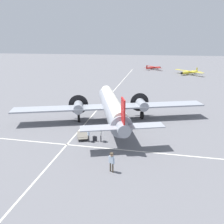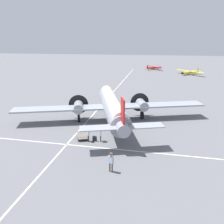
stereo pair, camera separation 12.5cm
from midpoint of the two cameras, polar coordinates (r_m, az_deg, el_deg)
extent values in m
plane|color=slate|center=(30.16, 0.12, -2.84)|extent=(300.00, 300.00, 0.00)
cube|color=silver|center=(23.51, -3.52, -9.24)|extent=(120.00, 0.16, 0.01)
cube|color=silver|center=(31.01, -6.32, -2.35)|extent=(0.16, 120.00, 0.01)
cylinder|color=#9399A3|center=(29.41, 0.12, 1.36)|extent=(7.14, 14.89, 2.42)
cylinder|color=silver|center=(29.23, 0.12, 2.61)|extent=(6.21, 13.96, 1.70)
sphere|color=#9399A3|center=(36.56, -1.43, 4.71)|extent=(2.30, 2.30, 2.30)
cylinder|color=#9399A3|center=(22.42, 2.65, -3.81)|extent=(2.21, 3.18, 1.33)
cube|color=red|center=(21.33, 2.97, -0.12)|extent=(0.66, 1.59, 2.79)
cube|color=#9399A3|center=(22.04, 2.81, -3.87)|extent=(8.53, 4.15, 0.10)
cube|color=#9399A3|center=(30.54, -0.15, 1.41)|extent=(25.96, 10.89, 0.20)
cylinder|color=#9399A3|center=(30.56, -8.66, 1.24)|extent=(2.09, 2.84, 1.33)
cylinder|color=black|center=(31.90, -8.63, 1.97)|extent=(2.66, 0.95, 2.80)
sphere|color=black|center=(32.02, -8.63, 2.03)|extent=(0.47, 0.47, 0.47)
cylinder|color=#9399A3|center=(31.64, 7.96, 1.87)|extent=(2.09, 2.84, 1.33)
cylinder|color=black|center=(32.94, 7.32, 2.55)|extent=(2.66, 0.95, 2.80)
sphere|color=black|center=(33.06, 7.27, 2.60)|extent=(0.47, 0.47, 0.47)
cylinder|color=#4C4C51|center=(30.62, -8.58, -0.69)|extent=(0.18, 0.18, 0.95)
cylinder|color=black|center=(30.77, -8.54, -1.53)|extent=(0.64, 1.14, 1.10)
cylinder|color=#4C4C51|center=(31.70, 8.00, -0.01)|extent=(0.18, 0.18, 0.95)
cylinder|color=black|center=(31.85, 7.96, -0.82)|extent=(0.64, 1.14, 1.10)
cylinder|color=#4C4C51|center=(35.38, -1.12, 1.70)|extent=(0.14, 0.14, 0.87)
cylinder|color=black|center=(35.51, -1.12, 1.02)|extent=(0.40, 0.72, 0.70)
cylinder|color=#473D2D|center=(19.42, -0.39, -14.15)|extent=(0.13, 0.13, 0.86)
cylinder|color=#473D2D|center=(19.30, 0.24, -14.38)|extent=(0.13, 0.13, 0.86)
cube|color=silver|center=(18.96, -0.08, -12.34)|extent=(0.46, 0.35, 0.65)
sphere|color=tan|center=(18.73, -0.08, -11.10)|extent=(0.29, 0.29, 0.29)
cylinder|color=silver|center=(19.11, -0.73, -12.20)|extent=(0.10, 0.10, 0.62)
cylinder|color=silver|center=(18.85, 0.58, -12.65)|extent=(0.10, 0.10, 0.62)
cube|color=maroon|center=(19.00, 0.10, -12.00)|extent=(0.05, 0.03, 0.41)
cylinder|color=#473D2D|center=(18.67, -0.08, -10.78)|extent=(0.40, 0.40, 0.07)
cylinder|color=#2D2D33|center=(24.66, -5.97, -6.91)|extent=(0.12, 0.12, 0.80)
cylinder|color=#2D2D33|center=(24.87, -6.08, -6.70)|extent=(0.12, 0.12, 0.80)
cube|color=silver|center=(24.48, -6.08, -5.32)|extent=(0.35, 0.42, 0.60)
sphere|color=#8C6647|center=(24.31, -6.11, -4.38)|extent=(0.27, 0.27, 0.27)
cylinder|color=silver|center=(24.28, -5.96, -5.60)|extent=(0.09, 0.09, 0.57)
cylinder|color=silver|center=(24.71, -6.19, -5.17)|extent=(0.09, 0.09, 0.57)
cylinder|color=#2D2D33|center=(24.56, -2.83, -6.91)|extent=(0.12, 0.12, 0.83)
cylinder|color=#2D2D33|center=(24.77, -2.85, -6.68)|extent=(0.12, 0.12, 0.83)
cube|color=white|center=(24.37, -2.87, -5.25)|extent=(0.29, 0.43, 0.62)
sphere|color=#8C6647|center=(24.19, -2.88, -4.28)|extent=(0.28, 0.28, 0.28)
cylinder|color=white|center=(24.16, -2.85, -5.56)|extent=(0.10, 0.10, 0.59)
cylinder|color=white|center=(24.61, -2.88, -5.10)|extent=(0.10, 0.10, 0.59)
cylinder|color=#2D2D33|center=(24.15, -2.89, -4.02)|extent=(0.36, 0.36, 0.07)
cube|color=#232328|center=(24.84, -4.42, -6.96)|extent=(0.47, 0.18, 0.58)
cube|color=black|center=(24.70, -4.43, -6.28)|extent=(0.17, 0.12, 0.02)
cube|color=#6B665B|center=(25.87, -7.62, -5.98)|extent=(1.96, 2.65, 0.04)
cube|color=#6B665B|center=(24.72, -7.54, -6.56)|extent=(1.13, 0.46, 0.04)
cylinder|color=#6B665B|center=(24.76, -8.85, -6.86)|extent=(0.04, 0.04, 0.22)
cylinder|color=#6B665B|center=(24.78, -6.22, -6.72)|extent=(0.04, 0.04, 0.22)
cylinder|color=black|center=(26.76, -8.70, -5.57)|extent=(0.16, 0.28, 0.28)
cylinder|color=black|center=(26.78, -6.66, -5.46)|extent=(0.16, 0.28, 0.28)
cylinder|color=black|center=(25.11, -8.62, -7.21)|extent=(0.16, 0.28, 0.28)
cylinder|color=black|center=(25.13, -6.43, -7.09)|extent=(0.16, 0.28, 0.28)
cylinder|color=yellow|center=(77.96, 19.82, 9.73)|extent=(5.98, 5.74, 0.90)
sphere|color=black|center=(75.00, 17.95, 9.62)|extent=(0.81, 0.81, 0.81)
cube|color=yellow|center=(77.59, 19.66, 10.01)|extent=(8.46, 8.82, 0.08)
cube|color=yellow|center=(80.71, 21.51, 10.32)|extent=(0.52, 0.50, 1.17)
cube|color=yellow|center=(80.78, 21.46, 9.91)|extent=(2.90, 3.01, 0.04)
cylinder|color=black|center=(76.02, 18.51, 9.17)|extent=(0.26, 0.25, 0.28)
cylinder|color=#4C4C51|center=(76.01, 18.52, 9.25)|extent=(0.06, 0.06, 0.21)
cylinder|color=black|center=(77.87, 20.43, 9.16)|extent=(0.26, 0.25, 0.28)
cylinder|color=#4C4C51|center=(77.85, 20.44, 9.24)|extent=(0.06, 0.06, 0.21)
cylinder|color=black|center=(78.87, 19.49, 9.36)|extent=(0.26, 0.25, 0.28)
cylinder|color=#4C4C51|center=(78.86, 19.50, 9.44)|extent=(0.06, 0.06, 0.21)
cylinder|color=#B2231E|center=(88.22, 10.92, 11.27)|extent=(5.35, 4.23, 0.75)
sphere|color=black|center=(90.11, 12.60, 11.31)|extent=(0.67, 0.67, 0.67)
cube|color=#B2231E|center=(88.38, 11.12, 11.49)|extent=(6.22, 7.93, 0.08)
cube|color=#B2231E|center=(86.45, 9.30, 11.62)|extent=(0.47, 0.37, 0.97)
cube|color=#B2231E|center=(86.50, 9.28, 11.31)|extent=(2.16, 2.68, 0.04)
cylinder|color=black|center=(89.56, 12.05, 10.93)|extent=(0.27, 0.23, 0.28)
cylinder|color=#4C4C51|center=(89.55, 12.06, 10.99)|extent=(0.06, 0.06, 0.21)
cylinder|color=black|center=(88.64, 10.46, 10.95)|extent=(0.27, 0.23, 0.28)
cylinder|color=#4C4C51|center=(88.62, 10.46, 11.02)|extent=(0.06, 0.06, 0.21)
cylinder|color=black|center=(87.54, 10.98, 10.83)|extent=(0.27, 0.23, 0.28)
cylinder|color=#4C4C51|center=(87.53, 10.98, 10.90)|extent=(0.06, 0.06, 0.21)
camera|label=1|loc=(0.06, -89.88, 0.04)|focal=35.00mm
camera|label=2|loc=(0.06, 90.12, -0.04)|focal=35.00mm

